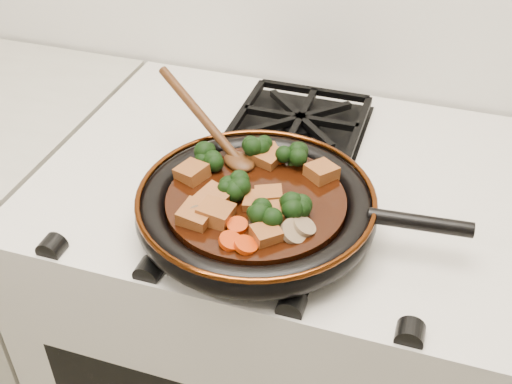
% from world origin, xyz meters
% --- Properties ---
extents(stove, '(0.76, 0.60, 0.90)m').
position_xyz_m(stove, '(0.00, 1.69, 0.45)').
color(stove, beige).
rests_on(stove, ground).
extents(burner_grate_front, '(0.23, 0.23, 0.03)m').
position_xyz_m(burner_grate_front, '(0.00, 1.55, 0.91)').
color(burner_grate_front, black).
rests_on(burner_grate_front, stove).
extents(burner_grate_back, '(0.23, 0.23, 0.03)m').
position_xyz_m(burner_grate_back, '(0.00, 1.83, 0.91)').
color(burner_grate_back, black).
rests_on(burner_grate_back, stove).
extents(skillet, '(0.47, 0.34, 0.05)m').
position_xyz_m(skillet, '(0.01, 1.54, 0.94)').
color(skillet, black).
rests_on(skillet, burner_grate_front).
extents(braising_sauce, '(0.26, 0.26, 0.02)m').
position_xyz_m(braising_sauce, '(0.01, 1.54, 0.95)').
color(braising_sauce, black).
rests_on(braising_sauce, skillet).
extents(tofu_cube_0, '(0.04, 0.04, 0.03)m').
position_xyz_m(tofu_cube_0, '(0.02, 1.53, 0.97)').
color(tofu_cube_0, brown).
rests_on(tofu_cube_0, braising_sauce).
extents(tofu_cube_1, '(0.05, 0.05, 0.03)m').
position_xyz_m(tofu_cube_1, '(-0.05, 1.47, 0.97)').
color(tofu_cube_1, brown).
rests_on(tofu_cube_1, braising_sauce).
extents(tofu_cube_2, '(0.05, 0.05, 0.03)m').
position_xyz_m(tofu_cube_2, '(0.03, 1.54, 0.97)').
color(tofu_cube_2, brown).
rests_on(tofu_cube_2, braising_sauce).
extents(tofu_cube_3, '(0.05, 0.06, 0.03)m').
position_xyz_m(tofu_cube_3, '(0.09, 1.62, 0.97)').
color(tofu_cube_3, brown).
rests_on(tofu_cube_3, braising_sauce).
extents(tofu_cube_4, '(0.05, 0.06, 0.03)m').
position_xyz_m(tofu_cube_4, '(-0.04, 1.51, 0.97)').
color(tofu_cube_4, brown).
rests_on(tofu_cube_4, braising_sauce).
extents(tofu_cube_5, '(0.05, 0.05, 0.03)m').
position_xyz_m(tofu_cube_5, '(-0.10, 1.56, 0.97)').
color(tofu_cube_5, brown).
rests_on(tofu_cube_5, braising_sauce).
extents(tofu_cube_6, '(0.05, 0.05, 0.02)m').
position_xyz_m(tofu_cube_6, '(0.05, 1.51, 0.97)').
color(tofu_cube_6, brown).
rests_on(tofu_cube_6, braising_sauce).
extents(tofu_cube_7, '(0.05, 0.05, 0.02)m').
position_xyz_m(tofu_cube_7, '(0.05, 1.47, 0.97)').
color(tofu_cube_7, brown).
rests_on(tofu_cube_7, braising_sauce).
extents(tofu_cube_8, '(0.05, 0.05, 0.03)m').
position_xyz_m(tofu_cube_8, '(-0.01, 1.64, 0.97)').
color(tofu_cube_8, brown).
rests_on(tofu_cube_8, braising_sauce).
extents(tofu_cube_9, '(0.06, 0.05, 0.03)m').
position_xyz_m(tofu_cube_9, '(-0.00, 1.63, 0.97)').
color(tofu_cube_9, brown).
rests_on(tofu_cube_9, braising_sauce).
extents(tofu_cube_10, '(0.05, 0.05, 0.03)m').
position_xyz_m(tofu_cube_10, '(-0.03, 1.48, 0.97)').
color(tofu_cube_10, brown).
rests_on(tofu_cube_10, braising_sauce).
extents(broccoli_floret_0, '(0.10, 0.09, 0.07)m').
position_xyz_m(broccoli_floret_0, '(-0.08, 1.60, 0.97)').
color(broccoli_floret_0, black).
rests_on(broccoli_floret_0, braising_sauce).
extents(broccoli_floret_1, '(0.08, 0.08, 0.06)m').
position_xyz_m(broccoli_floret_1, '(-0.02, 1.64, 0.97)').
color(broccoli_floret_1, black).
rests_on(broccoli_floret_1, braising_sauce).
extents(broccoli_floret_2, '(0.09, 0.09, 0.06)m').
position_xyz_m(broccoli_floret_2, '(-0.02, 1.54, 0.97)').
color(broccoli_floret_2, black).
rests_on(broccoli_floret_2, braising_sauce).
extents(broccoli_floret_3, '(0.08, 0.07, 0.06)m').
position_xyz_m(broccoli_floret_3, '(0.04, 1.64, 0.97)').
color(broccoli_floret_3, black).
rests_on(broccoli_floret_3, braising_sauce).
extents(broccoli_floret_4, '(0.07, 0.07, 0.07)m').
position_xyz_m(broccoli_floret_4, '(0.04, 1.49, 0.97)').
color(broccoli_floret_4, black).
rests_on(broccoli_floret_4, braising_sauce).
extents(broccoli_floret_5, '(0.08, 0.07, 0.07)m').
position_xyz_m(broccoli_floret_5, '(-0.02, 1.54, 0.97)').
color(broccoli_floret_5, black).
rests_on(broccoli_floret_5, braising_sauce).
extents(broccoli_floret_6, '(0.07, 0.06, 0.07)m').
position_xyz_m(broccoli_floret_6, '(0.07, 1.52, 0.97)').
color(broccoli_floret_6, black).
rests_on(broccoli_floret_6, braising_sauce).
extents(carrot_coin_0, '(0.03, 0.03, 0.01)m').
position_xyz_m(carrot_coin_0, '(0.01, 1.47, 0.96)').
color(carrot_coin_0, '#B82D05').
rests_on(carrot_coin_0, braising_sauce).
extents(carrot_coin_1, '(0.03, 0.03, 0.02)m').
position_xyz_m(carrot_coin_1, '(0.03, 1.44, 0.96)').
color(carrot_coin_1, '#B82D05').
rests_on(carrot_coin_1, braising_sauce).
extents(carrot_coin_2, '(0.03, 0.03, 0.02)m').
position_xyz_m(carrot_coin_2, '(0.01, 1.64, 0.96)').
color(carrot_coin_2, '#B82D05').
rests_on(carrot_coin_2, braising_sauce).
extents(carrot_coin_3, '(0.03, 0.03, 0.02)m').
position_xyz_m(carrot_coin_3, '(0.01, 1.44, 0.96)').
color(carrot_coin_3, '#B82D05').
rests_on(carrot_coin_3, braising_sauce).
extents(mushroom_slice_0, '(0.04, 0.04, 0.03)m').
position_xyz_m(mushroom_slice_0, '(-0.05, 1.47, 0.97)').
color(mushroom_slice_0, '#7F6649').
rests_on(mushroom_slice_0, braising_sauce).
extents(mushroom_slice_1, '(0.04, 0.05, 0.03)m').
position_xyz_m(mushroom_slice_1, '(0.08, 1.48, 0.97)').
color(mushroom_slice_1, '#7F6649').
rests_on(mushroom_slice_1, braising_sauce).
extents(mushroom_slice_2, '(0.04, 0.04, 0.02)m').
position_xyz_m(mushroom_slice_2, '(0.09, 1.50, 0.97)').
color(mushroom_slice_2, '#7F6649').
rests_on(mushroom_slice_2, braising_sauce).
extents(wooden_spoon, '(0.13, 0.10, 0.22)m').
position_xyz_m(wooden_spoon, '(-0.09, 1.64, 0.98)').
color(wooden_spoon, '#3F210D').
rests_on(wooden_spoon, braising_sauce).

